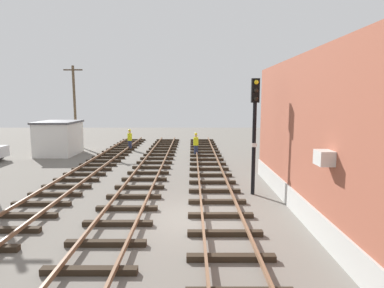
# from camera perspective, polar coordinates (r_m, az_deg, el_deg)

# --- Properties ---
(ground_plane) EXTENTS (80.00, 80.00, 0.00)m
(ground_plane) POSITION_cam_1_polar(r_m,az_deg,el_deg) (12.51, 0.40, -13.05)
(ground_plane) COLOR slate
(track_near_building) EXTENTS (2.50, 47.83, 0.32)m
(track_near_building) POSITION_cam_1_polar(r_m,az_deg,el_deg) (12.51, 5.24, -12.44)
(track_near_building) COLOR #2D2319
(track_near_building) RESTS_ON ground
(track_centre) EXTENTS (2.50, 47.83, 0.32)m
(track_centre) POSITION_cam_1_polar(r_m,az_deg,el_deg) (12.74, -12.23, -12.21)
(track_centre) COLOR #2D2319
(track_centre) RESTS_ON ground
(track_far) EXTENTS (2.50, 47.83, 0.32)m
(track_far) POSITION_cam_1_polar(r_m,az_deg,el_deg) (14.01, -27.69, -11.10)
(track_far) COLOR #2D2319
(track_far) RESTS_ON ground
(signal_mast) EXTENTS (0.36, 0.40, 5.45)m
(signal_mast) POSITION_cam_1_polar(r_m,az_deg,el_deg) (15.06, 11.24, 3.73)
(signal_mast) COLOR black
(signal_mast) RESTS_ON ground
(control_hut) EXTENTS (3.00, 3.80, 2.76)m
(control_hut) POSITION_cam_1_polar(r_m,az_deg,el_deg) (28.25, -22.65, 1.02)
(control_hut) COLOR silver
(control_hut) RESTS_ON ground
(utility_pole_far) EXTENTS (1.80, 0.24, 7.71)m
(utility_pole_far) POSITION_cam_1_polar(r_m,az_deg,el_deg) (32.96, -20.17, 6.68)
(utility_pole_far) COLOR brown
(utility_pole_far) RESTS_ON ground
(track_worker_foreground) EXTENTS (0.40, 0.40, 1.87)m
(track_worker_foreground) POSITION_cam_1_polar(r_m,az_deg,el_deg) (25.60, 0.80, -0.05)
(track_worker_foreground) COLOR #262D4C
(track_worker_foreground) RESTS_ON ground
(track_worker_distant) EXTENTS (0.40, 0.40, 1.87)m
(track_worker_distant) POSITION_cam_1_polar(r_m,az_deg,el_deg) (29.13, -10.98, 0.77)
(track_worker_distant) COLOR #262D4C
(track_worker_distant) RESTS_ON ground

